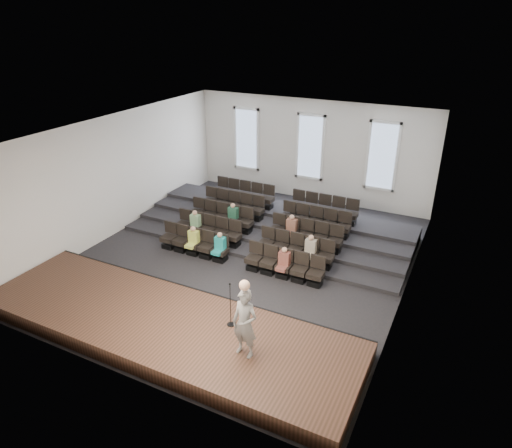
% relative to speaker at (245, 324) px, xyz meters
% --- Properties ---
extents(ground, '(14.00, 14.00, 0.00)m').
position_rel_speaker_xyz_m(ground, '(-2.87, 5.34, -1.48)').
color(ground, black).
rests_on(ground, ground).
extents(ceiling, '(12.00, 14.00, 0.02)m').
position_rel_speaker_xyz_m(ceiling, '(-2.87, 5.34, 3.53)').
color(ceiling, white).
rests_on(ceiling, ground).
extents(wall_back, '(12.00, 0.04, 5.00)m').
position_rel_speaker_xyz_m(wall_back, '(-2.87, 12.36, 1.02)').
color(wall_back, silver).
rests_on(wall_back, ground).
extents(wall_front, '(12.00, 0.04, 5.00)m').
position_rel_speaker_xyz_m(wall_front, '(-2.87, -1.68, 1.02)').
color(wall_front, silver).
rests_on(wall_front, ground).
extents(wall_left, '(0.04, 14.00, 5.00)m').
position_rel_speaker_xyz_m(wall_left, '(-8.89, 5.34, 1.02)').
color(wall_left, silver).
rests_on(wall_left, ground).
extents(wall_right, '(0.04, 14.00, 5.00)m').
position_rel_speaker_xyz_m(wall_right, '(3.15, 5.34, 1.02)').
color(wall_right, silver).
rests_on(wall_right, ground).
extents(stage, '(11.80, 3.60, 0.50)m').
position_rel_speaker_xyz_m(stage, '(-2.87, 0.24, -1.23)').
color(stage, '#472A1E').
rests_on(stage, ground).
extents(stage_lip, '(11.80, 0.06, 0.52)m').
position_rel_speaker_xyz_m(stage_lip, '(-2.87, 2.01, -1.23)').
color(stage_lip, black).
rests_on(stage_lip, ground).
extents(risers, '(11.80, 4.80, 0.60)m').
position_rel_speaker_xyz_m(risers, '(-2.87, 8.51, -1.28)').
color(risers, black).
rests_on(risers, ground).
extents(seating_rows, '(6.80, 4.70, 1.67)m').
position_rel_speaker_xyz_m(seating_rows, '(-2.87, 6.88, -0.80)').
color(seating_rows, black).
rests_on(seating_rows, ground).
extents(windows, '(8.44, 0.10, 3.24)m').
position_rel_speaker_xyz_m(windows, '(-2.87, 12.29, 1.22)').
color(windows, white).
rests_on(windows, wall_back).
extents(audience, '(5.45, 2.64, 1.10)m').
position_rel_speaker_xyz_m(audience, '(-2.97, 5.65, -0.67)').
color(audience, '#C9D655').
rests_on(audience, seating_rows).
extents(speaker, '(0.76, 0.54, 1.96)m').
position_rel_speaker_xyz_m(speaker, '(0.00, 0.00, 0.00)').
color(speaker, slate).
rests_on(speaker, stage).
extents(mic_stand, '(0.24, 0.24, 1.41)m').
position_rel_speaker_xyz_m(mic_stand, '(-0.94, 0.90, -0.56)').
color(mic_stand, black).
rests_on(mic_stand, stage).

